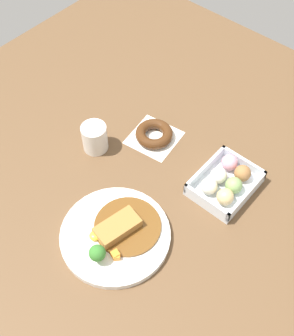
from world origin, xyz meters
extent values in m
plane|color=brown|center=(0.00, 0.00, 0.00)|extent=(1.60, 1.60, 0.00)
cylinder|color=white|center=(-0.12, 0.00, 0.01)|extent=(0.27, 0.27, 0.02)
cylinder|color=brown|center=(-0.08, -0.01, 0.02)|extent=(0.16, 0.16, 0.01)
cube|color=#A87538|center=(-0.11, 0.00, 0.04)|extent=(0.12, 0.08, 0.02)
cylinder|color=white|center=(-0.16, 0.03, 0.02)|extent=(0.06, 0.06, 0.00)
ellipsoid|color=yellow|center=(-0.16, 0.03, 0.03)|extent=(0.03, 0.03, 0.01)
cylinder|color=#8CB766|center=(-0.19, -0.02, 0.03)|extent=(0.01, 0.01, 0.02)
sphere|color=#387A2D|center=(-0.19, -0.02, 0.05)|extent=(0.04, 0.04, 0.04)
cube|color=orange|center=(-0.16, -0.04, 0.03)|extent=(0.02, 0.02, 0.02)
cube|color=orange|center=(-0.18, -0.01, 0.03)|extent=(0.02, 0.02, 0.01)
cube|color=orange|center=(-0.16, -0.05, 0.03)|extent=(0.02, 0.02, 0.02)
cube|color=silver|center=(0.17, -0.12, 0.01)|extent=(0.17, 0.14, 0.01)
cube|color=silver|center=(0.09, -0.12, 0.03)|extent=(0.01, 0.14, 0.03)
cube|color=silver|center=(0.26, -0.12, 0.03)|extent=(0.01, 0.14, 0.03)
cube|color=silver|center=(0.17, -0.18, 0.03)|extent=(0.17, 0.01, 0.03)
cube|color=silver|center=(0.17, -0.05, 0.03)|extent=(0.17, 0.01, 0.03)
sphere|color=#DBB77A|center=(0.13, -0.14, 0.03)|extent=(0.04, 0.04, 0.04)
sphere|color=#84A860|center=(0.17, -0.14, 0.03)|extent=(0.04, 0.04, 0.04)
sphere|color=#9E6B3D|center=(0.22, -0.14, 0.03)|extent=(0.04, 0.04, 0.04)
sphere|color=#EFE5C6|center=(0.13, -0.09, 0.03)|extent=(0.04, 0.04, 0.04)
sphere|color=silver|center=(0.18, -0.09, 0.03)|extent=(0.04, 0.04, 0.04)
sphere|color=pink|center=(0.23, -0.09, 0.03)|extent=(0.04, 0.04, 0.04)
cube|color=white|center=(0.19, 0.13, 0.00)|extent=(0.15, 0.15, 0.00)
torus|color=#4C2B14|center=(0.19, 0.13, 0.02)|extent=(0.11, 0.11, 0.03)
cylinder|color=silver|center=(0.05, 0.24, 0.04)|extent=(0.07, 0.07, 0.08)
camera|label=1|loc=(-0.44, -0.38, 0.95)|focal=46.53mm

